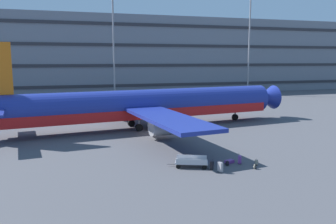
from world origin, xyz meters
TOP-DOWN VIEW (x-y plane):
  - ground_plane at (0.00, 0.00)m, footprint 600.00×600.00m
  - terminal_structure at (0.00, 54.97)m, footprint 140.65×21.61m
  - airliner at (-0.80, 3.84)m, footprint 41.65×33.86m
  - light_mast_left at (0.39, 37.35)m, footprint 1.80×0.50m
  - light_mast_center_left at (33.22, 37.35)m, footprint 1.80×0.50m
  - suitcase_teal at (3.69, -13.05)m, footprint 0.41×0.47m
  - suitcase_laid_flat at (0.83, -13.81)m, footprint 0.42×0.44m
  - suitcase_silver at (2.97, -12.63)m, footprint 0.87×0.69m
  - suitcase_small at (1.19, -14.58)m, footprint 0.32×0.49m
  - backpack_navy at (4.16, -14.64)m, footprint 0.36×0.37m
  - backpack_scuffed at (4.76, -13.86)m, footprint 0.41×0.39m
  - backpack_purple at (2.47, -13.21)m, footprint 0.40×0.43m
  - baggage_cart at (-0.46, -12.70)m, footprint 3.32×2.16m

SIDE VIEW (x-z plane):
  - ground_plane at x=0.00m, z-range 0.00..0.00m
  - suitcase_silver at x=2.97m, z-range 0.00..0.25m
  - backpack_purple at x=2.47m, z-range -0.03..0.42m
  - backpack_navy at x=4.16m, z-range -0.03..0.42m
  - backpack_scuffed at x=4.76m, z-range -0.03..0.51m
  - suitcase_laid_flat at x=0.83m, z-range -0.08..0.78m
  - suitcase_teal at x=3.69m, z-range -0.08..0.82m
  - suitcase_small at x=1.19m, z-range -0.05..0.89m
  - baggage_cart at x=-0.46m, z-range 0.02..0.84m
  - airliner at x=-0.80m, z-range -2.34..8.06m
  - terminal_structure at x=0.00m, z-range 0.00..19.29m
  - light_mast_left at x=0.39m, z-range 1.74..27.12m
  - light_mast_center_left at x=33.22m, z-range 1.75..28.32m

